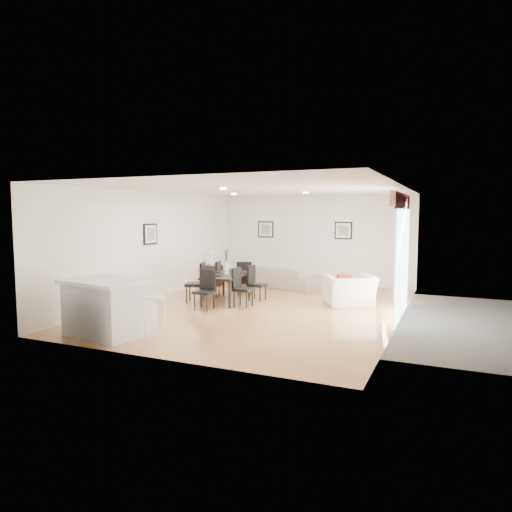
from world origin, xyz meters
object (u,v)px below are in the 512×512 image
at_px(dining_chair_enear, 240,285).
at_px(kitchen_island, 108,307).
at_px(dining_chair_efar, 255,281).
at_px(dining_chair_foot, 245,276).
at_px(dining_table, 226,277).
at_px(coffee_table, 245,276).
at_px(armchair, 349,290).
at_px(dining_chair_wnear, 198,280).
at_px(bar_stool, 154,303).
at_px(dining_chair_wfar, 214,277).
at_px(sofa, 284,277).
at_px(dining_chair_head, 206,287).
at_px(side_table, 212,275).

height_order(dining_chair_enear, kitchen_island, kitchen_island).
xyz_separation_m(dining_chair_efar, dining_chair_foot, (-0.55, 0.60, 0.01)).
xyz_separation_m(dining_table, dining_chair_enear, (0.57, -0.41, -0.10)).
bearing_deg(kitchen_island, coffee_table, 101.75).
relative_size(armchair, coffee_table, 1.08).
relative_size(armchair, dining_chair_efar, 1.26).
bearing_deg(dining_chair_wnear, bar_stool, -0.90).
relative_size(dining_table, dining_chair_enear, 1.90).
xyz_separation_m(armchair, dining_chair_foot, (-2.84, 0.27, 0.14)).
bearing_deg(dining_chair_enear, dining_chair_wfar, 54.35).
xyz_separation_m(dining_chair_foot, kitchen_island, (-0.52, -4.60, 0.01)).
bearing_deg(dining_chair_wfar, bar_stool, 0.64).
relative_size(kitchen_island, bar_stool, 2.06).
xyz_separation_m(armchair, dining_table, (-2.87, -0.74, 0.25)).
relative_size(sofa, dining_chair_wfar, 2.24).
xyz_separation_m(dining_chair_wnear, kitchen_island, (0.07, -3.21, -0.04)).
bearing_deg(dining_table, dining_chair_efar, 27.85).
bearing_deg(dining_chair_wnear, dining_chair_enear, 69.41).
distance_m(armchair, coffee_table, 4.37).
relative_size(dining_chair_enear, dining_chair_foot, 1.01).
xyz_separation_m(dining_table, dining_chair_efar, (0.57, 0.41, -0.12)).
relative_size(armchair, dining_chair_wfar, 1.19).
relative_size(dining_chair_efar, coffee_table, 0.86).
bearing_deg(dining_chair_efar, bar_stool, -178.41).
height_order(dining_chair_efar, kitchen_island, kitchen_island).
bearing_deg(dining_chair_head, dining_chair_wnear, 131.30).
bearing_deg(coffee_table, dining_chair_wnear, -74.20).
bearing_deg(sofa, side_table, 29.56).
bearing_deg(dining_table, bar_stool, -89.82).
distance_m(dining_chair_wfar, coffee_table, 2.59).
distance_m(sofa, dining_chair_foot, 1.61).
distance_m(sofa, dining_chair_efar, 2.10).
bearing_deg(dining_chair_foot, sofa, -127.17).
height_order(dining_chair_enear, bar_stool, dining_chair_enear).
bearing_deg(side_table, coffee_table, 57.89).
distance_m(armchair, dining_chair_wnear, 3.62).
height_order(dining_chair_enear, dining_chair_efar, dining_chair_enear).
height_order(dining_chair_wfar, coffee_table, dining_chair_wfar).
relative_size(armchair, dining_chair_wnear, 1.13).
distance_m(dining_chair_wnear, dining_chair_efar, 1.39).
bearing_deg(dining_chair_head, dining_table, 88.99).
relative_size(dining_chair_wnear, dining_chair_efar, 1.12).
relative_size(dining_chair_foot, coffee_table, 0.88).
bearing_deg(armchair, sofa, -67.72).
bearing_deg(sofa, kitchen_island, 95.52).
xyz_separation_m(dining_table, dining_chair_head, (-0.00, -1.01, -0.11)).
distance_m(dining_chair_efar, side_table, 2.62).
bearing_deg(dining_chair_efar, side_table, 55.73).
distance_m(sofa, armchair, 2.89).
distance_m(dining_chair_efar, coffee_table, 2.97).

